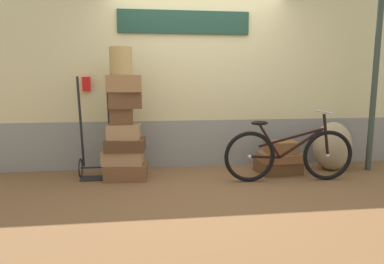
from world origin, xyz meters
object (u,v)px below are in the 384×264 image
object	(u,v)px
suitcase_6	(124,83)
suitcase_3	(124,132)
suitcase_9	(281,147)
luggage_trolley	(96,153)
burlap_sack	(332,146)
suitcase_2	(125,145)
suitcase_7	(278,166)
wicker_basket	(121,61)
suitcase_4	(121,116)
suitcase_8	(279,157)
bicycle	(289,154)
suitcase_1	(123,157)
suitcase_0	(126,171)
suitcase_5	(125,100)

from	to	relation	value
suitcase_6	suitcase_3	bearing A→B (deg)	-171.70
suitcase_9	luggage_trolley	distance (m)	2.54
suitcase_9	burlap_sack	world-z (taller)	burlap_sack
suitcase_2	suitcase_7	world-z (taller)	suitcase_2
suitcase_6	wicker_basket	size ratio (longest dim) A/B	1.22
suitcase_9	burlap_sack	distance (m)	0.81
suitcase_3	suitcase_4	world-z (taller)	suitcase_4
suitcase_8	bicycle	xyz separation A→B (m)	(-0.01, -0.35, 0.12)
suitcase_9	luggage_trolley	xyz separation A→B (m)	(-2.54, 0.13, -0.05)
suitcase_9	bicycle	bearing A→B (deg)	-94.00
suitcase_1	wicker_basket	size ratio (longest dim) A/B	1.47
suitcase_3	suitcase_8	size ratio (longest dim) A/B	0.81
suitcase_1	suitcase_4	size ratio (longest dim) A/B	1.75
burlap_sack	bicycle	distance (m)	0.96
luggage_trolley	burlap_sack	size ratio (longest dim) A/B	1.92
suitcase_8	suitcase_0	bearing A→B (deg)	176.44
suitcase_8	burlap_sack	world-z (taller)	burlap_sack
suitcase_7	bicycle	xyz separation A→B (m)	(-0.02, -0.40, 0.26)
suitcase_1	bicycle	distance (m)	2.17
suitcase_3	suitcase_6	bearing A→B (deg)	10.89
suitcase_8	suitcase_6	bearing A→B (deg)	176.13
suitcase_4	suitcase_5	world-z (taller)	suitcase_5
suitcase_7	bicycle	distance (m)	0.48
suitcase_2	suitcase_5	bearing A→B (deg)	79.46
suitcase_0	suitcase_7	bearing A→B (deg)	5.33
suitcase_4	luggage_trolley	bearing A→B (deg)	158.11
suitcase_0	suitcase_5	world-z (taller)	suitcase_5
suitcase_0	burlap_sack	distance (m)	2.96
suitcase_6	suitcase_7	size ratio (longest dim) A/B	0.75
suitcase_9	suitcase_5	bearing A→B (deg)	-178.26
suitcase_0	suitcase_3	bearing A→B (deg)	154.01
suitcase_0	suitcase_3	xyz separation A→B (m)	(-0.02, 0.01, 0.53)
suitcase_5	burlap_sack	xyz separation A→B (m)	(2.94, 0.06, -0.69)
suitcase_6	suitcase_9	distance (m)	2.31
suitcase_0	suitcase_6	bearing A→B (deg)	69.45
bicycle	suitcase_0	bearing A→B (deg)	170.41
suitcase_6	suitcase_7	world-z (taller)	suitcase_6
suitcase_5	wicker_basket	distance (m)	0.50
luggage_trolley	suitcase_8	bearing A→B (deg)	-3.08
suitcase_5	bicycle	bearing A→B (deg)	-15.97
suitcase_1	luggage_trolley	xyz separation A→B (m)	(-0.37, 0.09, 0.03)
wicker_basket	bicycle	xyz separation A→B (m)	(2.12, -0.38, -1.19)
burlap_sack	bicycle	world-z (taller)	bicycle
suitcase_6	suitcase_9	world-z (taller)	suitcase_6
suitcase_7	luggage_trolley	size ratio (longest dim) A/B	0.42
suitcase_0	suitcase_4	size ratio (longest dim) A/B	1.85
suitcase_2	suitcase_3	bearing A→B (deg)	142.47
burlap_sack	suitcase_4	bearing A→B (deg)	-178.91
suitcase_2	suitcase_4	distance (m)	0.38
suitcase_0	suitcase_2	world-z (taller)	suitcase_2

